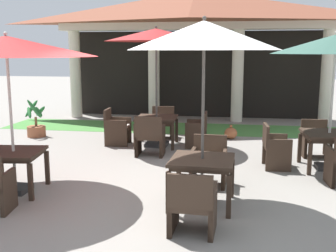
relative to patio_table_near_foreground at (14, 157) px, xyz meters
name	(u,v)px	position (x,y,z in m)	size (l,w,h in m)	color
ground_plane	(145,201)	(2.24, -0.06, -0.61)	(60.00, 60.00, 0.00)	gray
background_pavilion	(196,19)	(2.24, 7.90, 2.75)	(9.66, 3.06, 4.26)	beige
lawn_strip	(189,128)	(2.24, 6.22, -0.60)	(11.46, 1.92, 0.01)	#47843D
patio_table_near_foreground	(14,157)	(0.00, 0.00, 0.00)	(1.01, 1.01, 0.71)	#38281E
patio_umbrella_near_foreground	(6,47)	(0.00, 0.00, 1.79)	(2.90, 2.90, 2.64)	#2D2D2D
patio_table_mid_left	(329,137)	(5.48, 2.29, 0.04)	(1.06, 1.06, 0.74)	#38281E
patio_umbrella_mid_left	(336,45)	(5.48, 2.29, 1.84)	(2.48, 2.48, 2.71)	#2D2D2D
patio_chair_mid_left_west	(275,147)	(4.43, 2.23, -0.18)	(0.54, 0.66, 0.89)	#38281E
patio_chair_mid_left_north	(315,139)	(5.41, 3.34, -0.22)	(0.63, 0.56, 0.81)	#38281E
patio_table_mid_right	(157,121)	(1.69, 3.79, 0.03)	(1.02, 1.02, 0.73)	#38281E
patio_umbrella_mid_right	(156,36)	(1.69, 3.79, 2.07)	(2.49, 2.49, 2.93)	#2D2D2D
patio_chair_mid_right_east	(198,130)	(2.71, 3.84, -0.20)	(0.53, 0.65, 0.86)	#38281E
patio_chair_mid_right_south	(150,137)	(1.73, 2.77, -0.18)	(0.65, 0.58, 0.93)	#38281E
patio_chair_mid_right_west	(117,128)	(0.67, 3.75, -0.19)	(0.60, 0.58, 0.91)	#38281E
patio_chair_mid_right_north	(162,123)	(1.65, 4.81, -0.22)	(0.65, 0.56, 0.83)	#38281E
patio_table_far_back	(202,165)	(3.15, -0.10, 0.03)	(0.97, 0.97, 0.74)	#38281E
patio_umbrella_far_back	(204,36)	(3.15, -0.10, 1.94)	(2.22, 2.22, 2.83)	#2D2D2D
patio_chair_far_back_south	(192,204)	(3.11, -1.12, -0.22)	(0.61, 0.60, 0.86)	#38281E
patio_chair_far_back_north	(209,162)	(3.18, 0.93, -0.21)	(0.64, 0.58, 0.86)	#38281E
potted_palm_left_edge	(36,126)	(-1.81, 4.35, -0.31)	(0.62, 0.61, 1.07)	#995638
terracotta_urn	(231,133)	(3.51, 4.91, -0.45)	(0.34, 0.34, 0.39)	#9E5633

